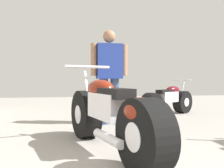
# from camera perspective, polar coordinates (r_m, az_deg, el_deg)

# --- Properties ---
(ground_plane) EXTENTS (16.01, 16.01, 0.00)m
(ground_plane) POSITION_cam_1_polar(r_m,az_deg,el_deg) (4.15, 3.04, -10.65)
(ground_plane) COLOR gray
(motorcycle_maroon_cruiser) EXTENTS (0.93, 2.21, 1.04)m
(motorcycle_maroon_cruiser) POSITION_cam_1_polar(r_m,az_deg,el_deg) (2.87, -0.57, -7.20)
(motorcycle_maroon_cruiser) COLOR black
(motorcycle_maroon_cruiser) RESTS_ON ground_plane
(motorcycle_black_naked) EXTENTS (1.64, 1.18, 0.85)m
(motorcycle_black_naked) POSITION_cam_1_polar(r_m,az_deg,el_deg) (5.92, 12.66, -3.81)
(motorcycle_black_naked) COLOR black
(motorcycle_black_naked) RESTS_ON ground_plane
(mechanic_in_blue) EXTENTS (0.71, 0.28, 1.77)m
(mechanic_in_blue) POSITION_cam_1_polar(r_m,az_deg,el_deg) (4.68, -0.64, 3.03)
(mechanic_in_blue) COLOR #384766
(mechanic_in_blue) RESTS_ON ground_plane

